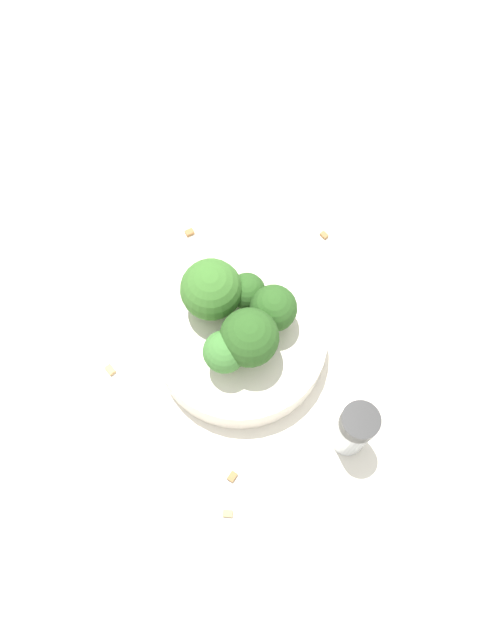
% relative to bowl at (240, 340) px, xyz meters
% --- Properties ---
extents(ground_plane, '(3.00, 3.00, 0.00)m').
position_rel_bowl_xyz_m(ground_plane, '(0.00, 0.00, -0.02)').
color(ground_plane, silver).
extents(bowl, '(0.16, 0.16, 0.04)m').
position_rel_bowl_xyz_m(bowl, '(0.00, 0.00, 0.00)').
color(bowl, silver).
rests_on(bowl, ground_plane).
extents(broccoli_floret_0, '(0.05, 0.05, 0.07)m').
position_rel_bowl_xyz_m(broccoli_floret_0, '(-0.02, -0.00, 0.06)').
color(broccoli_floret_0, '#7A9E5B').
rests_on(broccoli_floret_0, bowl).
extents(broccoli_floret_1, '(0.04, 0.04, 0.05)m').
position_rel_bowl_xyz_m(broccoli_floret_1, '(-0.02, 0.02, 0.05)').
color(broccoli_floret_1, '#7A9E5B').
rests_on(broccoli_floret_1, bowl).
extents(broccoli_floret_2, '(0.06, 0.06, 0.06)m').
position_rel_bowl_xyz_m(broccoli_floret_2, '(0.04, 0.01, 0.05)').
color(broccoli_floret_2, '#7A9E5B').
rests_on(broccoli_floret_2, bowl).
extents(broccoli_floret_3, '(0.04, 0.04, 0.05)m').
position_rel_bowl_xyz_m(broccoli_floret_3, '(-0.00, -0.03, 0.05)').
color(broccoli_floret_3, '#8EB770').
rests_on(broccoli_floret_3, bowl).
extents(broccoli_floret_4, '(0.03, 0.03, 0.04)m').
position_rel_bowl_xyz_m(broccoli_floret_4, '(0.03, -0.02, 0.04)').
color(broccoli_floret_4, '#84AD66').
rests_on(broccoli_floret_4, bowl).
extents(pepper_shaker, '(0.03, 0.03, 0.08)m').
position_rel_bowl_xyz_m(pepper_shaker, '(-0.12, -0.06, 0.02)').
color(pepper_shaker, '#B2B7BC').
rests_on(pepper_shaker, ground_plane).
extents(almond_crumb_0, '(0.01, 0.01, 0.01)m').
position_rel_bowl_xyz_m(almond_crumb_0, '(0.03, 0.12, -0.01)').
color(almond_crumb_0, tan).
rests_on(almond_crumb_0, ground_plane).
extents(almond_crumb_1, '(0.01, 0.01, 0.01)m').
position_rel_bowl_xyz_m(almond_crumb_1, '(0.14, -0.00, -0.01)').
color(almond_crumb_1, olive).
rests_on(almond_crumb_1, ground_plane).
extents(almond_crumb_2, '(0.01, 0.01, 0.01)m').
position_rel_bowl_xyz_m(almond_crumb_2, '(0.08, -0.13, -0.01)').
color(almond_crumb_2, olive).
rests_on(almond_crumb_2, ground_plane).
extents(almond_crumb_3, '(0.01, 0.01, 0.01)m').
position_rel_bowl_xyz_m(almond_crumb_3, '(-0.11, 0.05, -0.01)').
color(almond_crumb_3, olive).
rests_on(almond_crumb_3, ground_plane).
extents(almond_crumb_4, '(0.01, 0.01, 0.01)m').
position_rel_bowl_xyz_m(almond_crumb_4, '(-0.14, 0.07, -0.01)').
color(almond_crumb_4, tan).
rests_on(almond_crumb_4, ground_plane).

